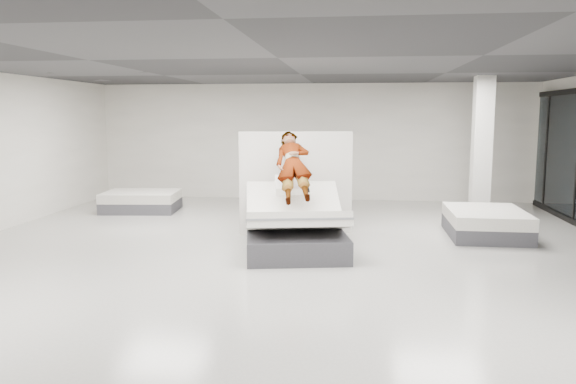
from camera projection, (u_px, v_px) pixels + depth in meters
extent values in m
plane|color=#B8B6AE|center=(278.00, 264.00, 8.88)|extent=(14.00, 14.00, 0.00)
plane|color=#242427|center=(278.00, 58.00, 8.44)|extent=(14.00, 14.00, 0.00)
cube|color=white|center=(313.00, 142.00, 15.54)|extent=(12.00, 0.04, 3.20)
cube|color=#3B3C41|center=(295.00, 240.00, 9.71)|extent=(2.04, 2.47, 0.38)
cube|color=white|center=(293.00, 204.00, 10.06)|extent=(1.82, 1.37, 0.74)
cube|color=slate|center=(293.00, 204.00, 10.06)|extent=(1.83, 1.30, 0.57)
cube|color=white|center=(297.00, 221.00, 9.15)|extent=(1.83, 1.42, 0.49)
cube|color=slate|center=(297.00, 221.00, 9.15)|extent=(1.85, 1.40, 0.29)
cube|color=white|center=(292.00, 185.00, 10.20)|extent=(0.68, 0.57, 0.35)
imported|color=slate|center=(293.00, 176.00, 9.86)|extent=(0.88, 1.49, 1.60)
cube|color=black|center=(308.00, 190.00, 9.56)|extent=(0.08, 0.15, 0.08)
cube|color=white|center=(296.00, 183.00, 11.06)|extent=(2.21, 0.54, 2.03)
cube|color=#3B3C41|center=(485.00, 229.00, 10.93)|extent=(1.44, 1.90, 0.28)
cube|color=white|center=(486.00, 216.00, 10.90)|extent=(1.44, 1.90, 0.24)
cube|color=#3B3C41|center=(142.00, 206.00, 13.79)|extent=(1.88, 1.49, 0.26)
cube|color=white|center=(141.00, 196.00, 13.75)|extent=(1.88, 1.49, 0.22)
cube|color=silver|center=(482.00, 148.00, 12.61)|extent=(0.40, 0.40, 3.20)
cube|color=black|center=(547.00, 151.00, 13.88)|extent=(0.09, 0.08, 2.80)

